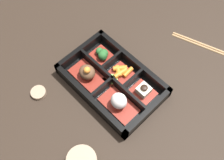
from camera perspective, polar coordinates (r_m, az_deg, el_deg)
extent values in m
plane|color=black|center=(0.79, 0.00, -0.85)|extent=(3.00, 3.00, 0.00)
cube|color=black|center=(0.79, 0.00, -0.69)|extent=(0.30, 0.19, 0.01)
cube|color=black|center=(0.81, 4.55, 3.80)|extent=(0.30, 0.01, 0.04)
cube|color=black|center=(0.75, -4.91, -4.31)|extent=(0.30, 0.01, 0.04)
cube|color=black|center=(0.74, 7.75, -7.07)|extent=(0.01, 0.19, 0.04)
cube|color=black|center=(0.83, -6.86, 6.07)|extent=(0.01, 0.19, 0.04)
cube|color=black|center=(0.78, 0.21, 0.08)|extent=(0.27, 0.01, 0.04)
cube|color=black|center=(0.78, 4.49, -0.14)|extent=(0.01, 0.08, 0.04)
cube|color=black|center=(0.81, -0.09, 3.86)|extent=(0.01, 0.08, 0.04)
cube|color=black|center=(0.76, -2.11, -1.91)|extent=(0.01, 0.09, 0.04)
cube|color=maroon|center=(0.75, 1.46, -5.44)|extent=(0.11, 0.06, 0.01)
ellipsoid|color=silver|center=(0.72, 1.51, -4.58)|extent=(0.05, 0.04, 0.05)
cube|color=maroon|center=(0.80, -5.31, 0.90)|extent=(0.11, 0.06, 0.01)
ellipsoid|color=brown|center=(0.78, -5.44, 1.70)|extent=(0.05, 0.05, 0.04)
sphere|color=orange|center=(0.75, -5.46, 2.15)|extent=(0.02, 0.02, 0.02)
cube|color=maroon|center=(0.77, 6.80, -2.62)|extent=(0.07, 0.06, 0.01)
cube|color=beige|center=(0.76, 6.91, -2.19)|extent=(0.03, 0.04, 0.02)
ellipsoid|color=black|center=(0.75, 7.03, -1.68)|extent=(0.02, 0.02, 0.01)
cube|color=maroon|center=(0.80, 2.09, 1.51)|extent=(0.07, 0.06, 0.01)
cylinder|color=orange|center=(0.79, 1.38, 1.86)|extent=(0.04, 0.03, 0.02)
cylinder|color=orange|center=(0.79, 1.92, 1.47)|extent=(0.02, 0.05, 0.02)
cylinder|color=orange|center=(0.79, 1.75, 2.59)|extent=(0.04, 0.04, 0.02)
cylinder|color=orange|center=(0.79, 1.98, 1.56)|extent=(0.03, 0.04, 0.01)
cylinder|color=orange|center=(0.79, 3.51, 1.73)|extent=(0.02, 0.04, 0.01)
cube|color=maroon|center=(0.83, -2.23, 5.28)|extent=(0.07, 0.06, 0.01)
sphere|color=#265B28|center=(0.81, -1.84, 5.79)|extent=(0.03, 0.03, 0.03)
sphere|color=#265B28|center=(0.81, -1.95, 5.06)|extent=(0.02, 0.02, 0.02)
sphere|color=#265B28|center=(0.81, -2.05, 5.36)|extent=(0.03, 0.03, 0.03)
sphere|color=#265B28|center=(0.82, -2.73, 6.25)|extent=(0.02, 0.02, 0.02)
cube|color=maroon|center=(0.79, -0.14, 0.07)|extent=(0.04, 0.03, 0.01)
cylinder|color=#75A84C|center=(0.78, 0.04, 0.50)|extent=(0.02, 0.02, 0.01)
cylinder|color=#75A84C|center=(0.78, 0.18, 0.06)|extent=(0.02, 0.02, 0.00)
cylinder|color=#75A84C|center=(0.78, 0.03, 0.15)|extent=(0.02, 0.02, 0.01)
cylinder|color=#75A84C|center=(0.78, 0.51, 0.08)|extent=(0.02, 0.02, 0.01)
cylinder|color=#597A38|center=(0.66, -6.67, -16.95)|extent=(0.06, 0.06, 0.01)
cylinder|color=#A87F51|center=(0.91, 19.15, 7.03)|extent=(0.20, 0.07, 0.01)
cylinder|color=#A87F51|center=(0.92, 19.32, 7.43)|extent=(0.20, 0.07, 0.01)
cylinder|color=gray|center=(0.80, -15.71, -2.65)|extent=(0.04, 0.04, 0.01)
cylinder|color=black|center=(0.80, -15.78, -2.53)|extent=(0.03, 0.03, 0.00)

